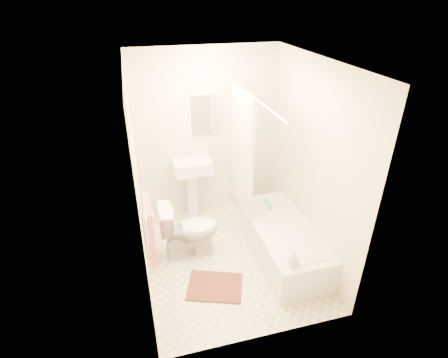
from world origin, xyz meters
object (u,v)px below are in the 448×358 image
object	(u,v)px
toilet	(189,229)
soap_bottle	(294,258)
bathtub	(282,241)
bath_mat	(215,286)
sink	(192,185)

from	to	relation	value
toilet	soap_bottle	size ratio (longest dim) A/B	3.89
toilet	bathtub	xyz separation A→B (m)	(1.12, -0.34, -0.14)
bath_mat	soap_bottle	xyz separation A→B (m)	(0.77, -0.33, 0.53)
toilet	bath_mat	size ratio (longest dim) A/B	1.20
sink	bath_mat	bearing A→B (deg)	-94.88
toilet	bath_mat	world-z (taller)	toilet
sink	bath_mat	world-z (taller)	sink
bathtub	bath_mat	bearing A→B (deg)	-160.84
toilet	sink	distance (m)	0.88
sink	bathtub	bearing A→B (deg)	-55.87
bathtub	soap_bottle	size ratio (longest dim) A/B	8.31
sink	bathtub	distance (m)	1.52
toilet	sink	world-z (taller)	sink
toilet	soap_bottle	xyz separation A→B (m)	(0.94, -1.01, 0.18)
sink	bathtub	xyz separation A→B (m)	(0.92, -1.19, -0.29)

